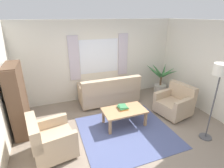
% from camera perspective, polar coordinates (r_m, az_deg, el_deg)
% --- Properties ---
extents(ground_plane, '(6.24, 6.24, 0.00)m').
position_cam_1_polar(ground_plane, '(4.49, 4.78, -15.49)').
color(ground_plane, gray).
extents(wall_back, '(5.32, 0.12, 2.60)m').
position_cam_1_polar(wall_back, '(5.86, -4.34, 7.79)').
color(wall_back, silver).
rests_on(wall_back, ground_plane).
extents(wall_right, '(0.12, 4.40, 2.60)m').
position_cam_1_polar(wall_right, '(5.51, 31.20, 3.73)').
color(wall_right, silver).
rests_on(wall_right, ground_plane).
extents(window_with_curtains, '(1.98, 0.07, 1.40)m').
position_cam_1_polar(window_with_curtains, '(5.75, -4.14, 9.05)').
color(window_with_curtains, white).
extents(area_rug, '(2.20, 2.08, 0.01)m').
position_cam_1_polar(area_rug, '(4.49, 4.78, -15.43)').
color(area_rug, '#4C5684').
rests_on(area_rug, ground_plane).
extents(couch, '(1.90, 0.82, 0.92)m').
position_cam_1_polar(couch, '(5.64, -0.88, -2.78)').
color(couch, tan).
rests_on(couch, ground_plane).
extents(armchair_left, '(0.94, 0.96, 0.88)m').
position_cam_1_polar(armchair_left, '(3.91, -19.75, -16.90)').
color(armchair_left, tan).
rests_on(armchair_left, ground_plane).
extents(armchair_right, '(0.97, 0.98, 0.88)m').
position_cam_1_polar(armchair_right, '(5.33, 20.02, -5.89)').
color(armchair_right, tan).
rests_on(armchair_right, ground_plane).
extents(coffee_table, '(1.10, 0.64, 0.44)m').
position_cam_1_polar(coffee_table, '(4.55, 4.07, -9.08)').
color(coffee_table, '#A87F56').
rests_on(coffee_table, ground_plane).
extents(book_stack_on_table, '(0.24, 0.29, 0.07)m').
position_cam_1_polar(book_stack_on_table, '(4.56, 3.57, -7.64)').
color(book_stack_on_table, orange).
rests_on(book_stack_on_table, coffee_table).
extents(potted_plant, '(1.03, 1.19, 1.08)m').
position_cam_1_polar(potted_plant, '(6.57, 15.70, 0.89)').
color(potted_plant, '#B7B2A8').
rests_on(potted_plant, ground_plane).
extents(bookshelf, '(0.30, 0.94, 1.72)m').
position_cam_1_polar(bookshelf, '(4.68, -28.00, -5.42)').
color(bookshelf, brown).
rests_on(bookshelf, ground_plane).
extents(standing_lamp, '(0.33, 0.33, 1.81)m').
position_cam_1_polar(standing_lamp, '(4.20, 31.99, 1.81)').
color(standing_lamp, '#4C4C51').
rests_on(standing_lamp, ground_plane).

